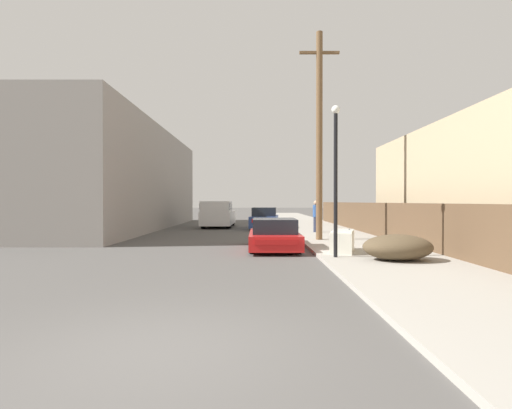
# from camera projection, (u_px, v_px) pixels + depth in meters

# --- Properties ---
(ground_plane) EXTENTS (220.00, 220.00, 0.00)m
(ground_plane) POSITION_uv_depth(u_px,v_px,m) (155.00, 355.00, 4.80)
(ground_plane) COLOR #4F4C49
(sidewalk_curb) EXTENTS (4.20, 63.00, 0.12)m
(sidewalk_curb) POSITION_uv_depth(u_px,v_px,m) (312.00, 226.00, 28.33)
(sidewalk_curb) COLOR #9E998E
(sidewalk_curb) RESTS_ON ground
(discarded_fridge) EXTENTS (1.19, 1.96, 0.75)m
(discarded_fridge) POSITION_uv_depth(u_px,v_px,m) (341.00, 241.00, 13.66)
(discarded_fridge) COLOR silver
(discarded_fridge) RESTS_ON sidewalk_curb
(parked_sports_car_red) EXTENTS (1.89, 4.41, 1.19)m
(parked_sports_car_red) POSITION_uv_depth(u_px,v_px,m) (272.00, 235.00, 15.29)
(parked_sports_car_red) COLOR red
(parked_sports_car_red) RESTS_ON ground
(car_parked_mid) EXTENTS (2.08, 4.52, 1.44)m
(car_parked_mid) POSITION_uv_depth(u_px,v_px,m) (263.00, 219.00, 26.73)
(car_parked_mid) COLOR #2D478C
(car_parked_mid) RESTS_ON ground
(pickup_truck) EXTENTS (2.14, 5.47, 1.85)m
(pickup_truck) POSITION_uv_depth(u_px,v_px,m) (216.00, 214.00, 28.22)
(pickup_truck) COLOR silver
(pickup_truck) RESTS_ON ground
(utility_pole) EXTENTS (1.80, 0.29, 9.36)m
(utility_pole) POSITION_uv_depth(u_px,v_px,m) (317.00, 133.00, 17.98)
(utility_pole) COLOR brown
(utility_pole) RESTS_ON sidewalk_curb
(street_lamp) EXTENTS (0.26, 0.26, 4.69)m
(street_lamp) POSITION_uv_depth(u_px,v_px,m) (334.00, 169.00, 12.34)
(street_lamp) COLOR black
(street_lamp) RESTS_ON sidewalk_curb
(brush_pile) EXTENTS (2.03, 1.51, 0.76)m
(brush_pile) POSITION_uv_depth(u_px,v_px,m) (396.00, 247.00, 11.71)
(brush_pile) COLOR brown
(brush_pile) RESTS_ON sidewalk_curb
(wooden_fence) EXTENTS (0.08, 31.04, 1.66)m
(wooden_fence) POSITION_uv_depth(u_px,v_px,m) (374.00, 219.00, 20.17)
(wooden_fence) COLOR brown
(wooden_fence) RESTS_ON sidewalk_curb
(building_left_block) EXTENTS (7.00, 22.55, 6.72)m
(building_left_block) POSITION_uv_depth(u_px,v_px,m) (113.00, 179.00, 27.18)
(building_left_block) COLOR gray
(building_left_block) RESTS_ON ground
(building_right_house) EXTENTS (6.00, 15.24, 4.93)m
(building_right_house) POSITION_uv_depth(u_px,v_px,m) (510.00, 185.00, 15.47)
(building_right_house) COLOR tan
(building_right_house) RESTS_ON ground
(pedestrian) EXTENTS (0.34, 0.34, 1.77)m
(pedestrian) POSITION_uv_depth(u_px,v_px,m) (314.00, 216.00, 22.39)
(pedestrian) COLOR #282D42
(pedestrian) RESTS_ON sidewalk_curb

